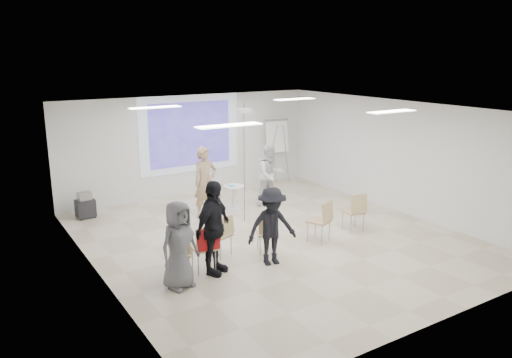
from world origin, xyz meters
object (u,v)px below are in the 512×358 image
audience_left (213,221)px  av_cart (85,206)px  chair_right_inner (322,218)px  audience_outer (179,240)px  chair_far_left (180,251)px  chair_right_far (356,209)px  flipchart_easel (277,136)px  chair_left_mid (205,245)px  pedestal_table (234,196)px  laptop (219,234)px  audience_mid (272,221)px  player_right (271,172)px  chair_center (267,231)px  chair_left_inner (222,232)px  player_left (205,178)px

audience_left → av_cart: audience_left is taller
chair_right_inner → audience_left: bearing=161.2°
chair_right_inner → audience_outer: audience_outer is taller
chair_far_left → chair_right_far: size_ratio=0.92×
av_cart → flipchart_easel: bearing=-1.9°
chair_left_mid → chair_right_far: size_ratio=0.99×
pedestal_table → chair_far_left: bearing=-133.6°
laptop → flipchart_easel: flipchart_easel is taller
chair_right_inner → laptop: (-2.33, 0.58, -0.09)m
laptop → audience_mid: bearing=106.5°
chair_left_mid → player_right: bearing=46.6°
player_right → chair_center: size_ratio=2.21×
audience_mid → chair_far_left: bearing=176.7°
pedestal_table → chair_left_inner: bearing=-124.2°
audience_left → audience_outer: audience_left is taller
chair_left_inner → audience_outer: audience_outer is taller
laptop → flipchart_easel: 6.40m
chair_far_left → chair_left_mid: size_ratio=0.92×
player_left → audience_mid: (-0.22, -3.41, -0.15)m
chair_center → audience_outer: 2.32m
player_left → chair_far_left: 3.65m
audience_left → flipchart_easel: 7.22m
chair_right_inner → audience_left: size_ratio=0.45×
chair_right_far → av_cart: bearing=147.9°
chair_left_inner → av_cart: 4.54m
pedestal_table → chair_far_left: (-2.99, -3.14, 0.13)m
laptop → audience_left: (-0.52, -0.75, 0.59)m
chair_right_inner → audience_left: (-2.85, -0.18, 0.50)m
audience_left → av_cart: size_ratio=3.11×
player_left → laptop: 2.66m
chair_center → flipchart_easel: 6.16m
player_right → chair_left_mid: player_right is taller
pedestal_table → chair_right_inner: chair_right_inner is taller
pedestal_table → av_cart: 3.93m
audience_left → audience_outer: 0.85m
chair_right_inner → flipchart_easel: size_ratio=0.46×
chair_center → laptop: (-0.90, 0.47, -0.04)m
chair_right_far → audience_outer: (-4.77, -0.49, 0.36)m
laptop → av_cart: (-1.79, 4.06, -0.16)m
player_right → audience_left: 4.73m
chair_right_far → audience_outer: 4.81m
pedestal_table → audience_outer: 4.80m
pedestal_table → chair_left_inner: chair_left_inner is taller
chair_right_far → av_cart: size_ratio=1.39×
audience_mid → av_cart: (-2.47, 5.04, -0.60)m
av_cart → pedestal_table: bearing=-27.0°
chair_right_far → av_cart: 6.93m
audience_left → audience_mid: size_ratio=1.17×
chair_left_inner → chair_center: (0.88, -0.38, -0.01)m
player_right → chair_far_left: (-4.09, -3.00, -0.44)m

